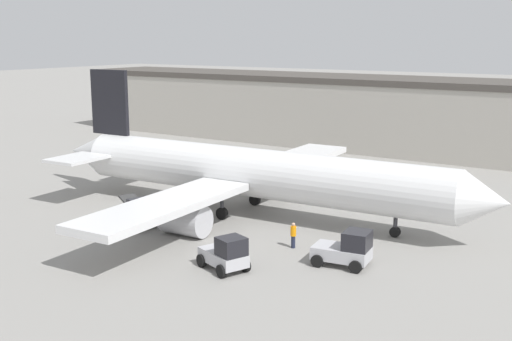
{
  "coord_description": "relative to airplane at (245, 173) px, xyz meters",
  "views": [
    {
      "loc": [
        25.48,
        -38.97,
        13.13
      ],
      "look_at": [
        0.0,
        0.0,
        3.4
      ],
      "focal_mm": 45.0,
      "sensor_mm": 36.0,
      "label": 1
    }
  ],
  "objects": [
    {
      "name": "ground_crew_worker",
      "position": [
        7.13,
        -5.14,
        -2.22
      ],
      "size": [
        0.36,
        0.36,
        1.66
      ],
      "rotation": [
        0.0,
        0.0,
        3.61
      ],
      "color": "#1E2338",
      "rests_on": "ground_plane"
    },
    {
      "name": "ground_plane",
      "position": [
        0.92,
        0.04,
        -3.11
      ],
      "size": [
        400.0,
        400.0,
        0.0
      ],
      "primitive_type": "plane",
      "color": "gray"
    },
    {
      "name": "baggage_tug",
      "position": [
        5.93,
        -10.77,
        -2.12
      ],
      "size": [
        3.44,
        2.81,
        2.13
      ],
      "rotation": [
        0.0,
        0.0,
        -0.37
      ],
      "color": "#B2B2B7",
      "rests_on": "ground_plane"
    },
    {
      "name": "belt_loader_truck",
      "position": [
        -4.32,
        -7.2,
        -2.08
      ],
      "size": [
        3.25,
        2.78,
        2.15
      ],
      "rotation": [
        0.0,
        0.0,
        -0.33
      ],
      "color": "#2D2D33",
      "rests_on": "ground_plane"
    },
    {
      "name": "airplane",
      "position": [
        0.0,
        0.0,
        0.0
      ],
      "size": [
        37.01,
        32.56,
        10.45
      ],
      "rotation": [
        0.0,
        0.0,
        0.05
      ],
      "color": "silver",
      "rests_on": "ground_plane"
    },
    {
      "name": "terminal_building",
      "position": [
        -9.87,
        32.52,
        1.14
      ],
      "size": [
        70.66,
        11.1,
        8.48
      ],
      "color": "#ADA89E",
      "rests_on": "ground_plane"
    },
    {
      "name": "pushback_tug",
      "position": [
        11.35,
        -6.28,
        -2.09
      ],
      "size": [
        3.5,
        2.51,
        2.18
      ],
      "rotation": [
        0.0,
        0.0,
        0.13
      ],
      "color": "#B2B2B7",
      "rests_on": "ground_plane"
    }
  ]
}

